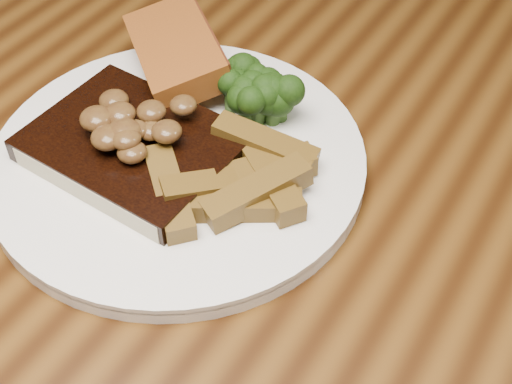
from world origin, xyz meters
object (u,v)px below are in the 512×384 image
at_px(dining_table, 230,289).
at_px(potato_wedges, 232,180).
at_px(steak, 135,148).
at_px(garlic_bread, 178,70).
at_px(plate, 179,162).

relative_size(dining_table, potato_wedges, 14.47).
distance_m(steak, potato_wedges, 0.09).
bearing_deg(garlic_bread, steak, -34.22).
distance_m(dining_table, plate, 0.12).
bearing_deg(plate, dining_table, -22.51).
relative_size(plate, garlic_bread, 2.53).
relative_size(plate, potato_wedges, 2.77).
height_order(dining_table, plate, plate).
distance_m(dining_table, potato_wedges, 0.12).
bearing_deg(steak, dining_table, -1.57).
height_order(steak, garlic_bread, garlic_bread).
relative_size(plate, steak, 1.91).
height_order(dining_table, garlic_bread, garlic_bread).
relative_size(dining_table, plate, 5.23).
height_order(plate, garlic_bread, garlic_bread).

